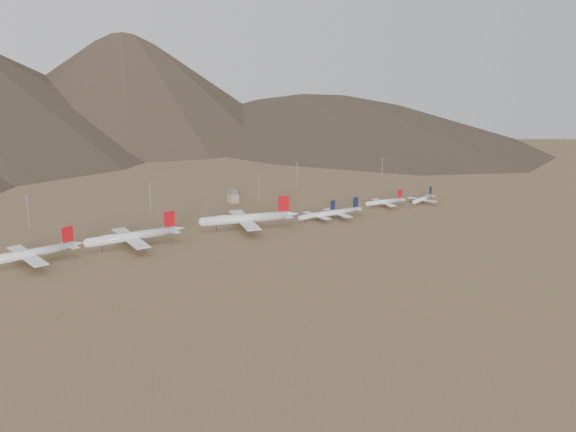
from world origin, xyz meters
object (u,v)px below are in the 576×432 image
widebody_east (246,218)px  narrowbody_b (339,212)px  widebody_centre (132,236)px  narrowbody_a (318,214)px  widebody_west (29,254)px  control_tower (233,197)px

widebody_east → narrowbody_b: bearing=6.0°
widebody_centre → narrowbody_a: widebody_centre is taller
narrowbody_a → widebody_east: bearing=167.2°
widebody_west → widebody_east: bearing=-7.9°
widebody_west → widebody_centre: 69.18m
widebody_west → control_tower: (189.57, 84.54, -1.72)m
widebody_centre → widebody_east: size_ratio=0.94×
widebody_east → control_tower: (30.25, 81.98, -2.88)m
widebody_east → narrowbody_a: widebody_east is taller
narrowbody_a → control_tower: (-32.02, 89.71, 0.72)m
widebody_east → narrowbody_b: 81.71m
widebody_centre → widebody_east: bearing=-0.1°
widebody_centre → narrowbody_a: (152.46, -7.93, -2.95)m
widebody_centre → narrowbody_b: size_ratio=1.58×
widebody_west → narrowbody_b: widebody_west is taller
widebody_east → narrowbody_a: (62.27, -7.74, -3.60)m
widebody_west → narrowbody_b: (240.23, -8.35, -2.04)m
widebody_centre → narrowbody_b: 171.48m
widebody_east → narrowbody_a: 62.86m
widebody_centre → narrowbody_a: 152.70m
widebody_east → control_tower: widebody_east is taller
narrowbody_b → widebody_west: bearing=177.8°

